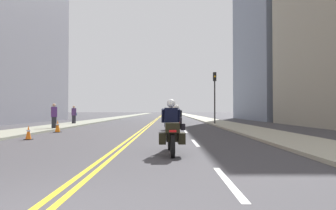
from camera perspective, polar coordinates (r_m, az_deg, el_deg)
The scene contains 20 objects.
ground_plane at distance 51.09m, azimuth -2.00°, elevation -2.61°, with size 264.00×264.00×0.00m, color #3E3D41.
sidewalk_left at distance 51.80m, azimuth -9.79°, elevation -2.51°, with size 2.86×144.00×0.12m, color gray.
sidewalk_right at distance 51.34m, azimuth 5.87°, elevation -2.53°, with size 2.86×144.00×0.12m, color #A5A38F.
centreline_yellow_inner at distance 51.10m, azimuth -2.13°, elevation -2.61°, with size 0.12×132.00×0.01m, color yellow.
centreline_yellow_outer at distance 51.09m, azimuth -1.86°, elevation -2.61°, with size 0.12×132.00×0.01m, color yellow.
lane_dashes_white at distance 32.10m, azimuth 1.88°, elevation -3.49°, with size 0.14×56.40×0.01m.
building_left_1 at distance 35.92m, azimuth -30.13°, elevation 12.77°, with size 6.18×18.10×19.73m.
building_right_1 at distance 43.08m, azimuth 21.87°, elevation 15.76°, with size 8.88×15.76×27.57m.
motorcycle_0 at distance 8.27m, azimuth 0.57°, elevation -5.59°, with size 0.78×2.22×1.68m.
motorcycle_1 at distance 13.82m, azimuth 1.73°, elevation -3.89°, with size 0.78×2.20×1.62m.
motorcycle_2 at distance 18.59m, azimuth 0.51°, elevation -3.13°, with size 0.78×2.09×1.66m.
motorcycle_3 at distance 23.17m, azimuth 1.07°, elevation -2.76°, with size 0.78×2.16×1.65m.
motorcycle_4 at distance 27.99m, azimuth 0.84°, elevation -2.46°, with size 0.78×2.24×1.66m.
motorcycle_5 at distance 32.87m, azimuth 0.70°, elevation -2.33°, with size 0.76×2.22×1.59m.
motorcycle_6 at distance 37.80m, azimuth 0.24°, elevation -2.14°, with size 0.77×2.11×1.66m.
traffic_cone_0 at distance 13.83m, azimuth -27.39°, elevation -5.18°, with size 0.30×0.30×0.65m.
traffic_cone_1 at distance 17.70m, azimuth -22.30°, elevation -4.13°, with size 0.37×0.37×0.76m.
traffic_light_near at distance 25.37m, azimuth 9.68°, elevation 3.42°, with size 0.28×0.38×4.84m.
pedestrian_0 at distance 26.65m, azimuth -19.27°, elevation -1.96°, with size 0.38×0.50×1.76m.
pedestrian_1 at distance 20.07m, azimuth -22.94°, elevation -2.18°, with size 0.42×0.38×1.80m.
Camera 1 is at (1.69, -3.05, 1.33)m, focal length 28.99 mm.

